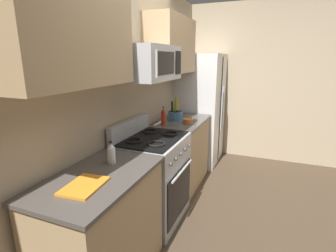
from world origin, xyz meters
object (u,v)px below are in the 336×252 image
object	(u,v)px
cutting_board	(84,186)
range_oven	(153,178)
utensil_crock	(175,115)
microwave	(149,63)
bottle_hot_sauce	(163,117)
refrigerator	(200,109)
prep_bowl	(188,120)
bottle_vinegar	(111,153)

from	to	relation	value
cutting_board	range_oven	bearing A→B (deg)	1.25
utensil_crock	cutting_board	bearing A→B (deg)	-176.73
microwave	bottle_hot_sauce	bearing A→B (deg)	9.86
refrigerator	prep_bowl	xyz separation A→B (m)	(-1.02, -0.11, 0.05)
bottle_vinegar	prep_bowl	size ratio (longest dim) A/B	1.38
microwave	bottle_hot_sauce	distance (m)	0.88
microwave	utensil_crock	bearing A→B (deg)	4.05
refrigerator	bottle_hot_sauce	xyz separation A→B (m)	(-1.25, 0.14, 0.12)
microwave	bottle_vinegar	bearing A→B (deg)	179.11
bottle_vinegar	utensil_crock	bearing A→B (deg)	1.94
utensil_crock	bottle_hot_sauce	xyz separation A→B (m)	(-0.33, 0.04, 0.04)
range_oven	refrigerator	bearing A→B (deg)	-0.54
utensil_crock	refrigerator	bearing A→B (deg)	-6.65
microwave	prep_bowl	size ratio (longest dim) A/B	5.62
cutting_board	bottle_hot_sauce	bearing A→B (deg)	5.15
microwave	cutting_board	size ratio (longest dim) A/B	2.44
utensil_crock	prep_bowl	size ratio (longest dim) A/B	2.32
microwave	cutting_board	xyz separation A→B (m)	(-1.08, -0.05, -0.75)
range_oven	microwave	distance (m)	1.19
range_oven	microwave	xyz separation A→B (m)	(-0.00, 0.03, 1.19)
microwave	cutting_board	distance (m)	1.31
range_oven	bottle_hot_sauce	size ratio (longest dim) A/B	4.78
utensil_crock	bottle_vinegar	world-z (taller)	utensil_crock
cutting_board	bottle_hot_sauce	size ratio (longest dim) A/B	1.32
refrigerator	microwave	size ratio (longest dim) A/B	2.43
range_oven	prep_bowl	size ratio (longest dim) A/B	8.37
bottle_vinegar	prep_bowl	xyz separation A→B (m)	(1.49, -0.16, -0.06)
prep_bowl	bottle_vinegar	bearing A→B (deg)	173.91
utensil_crock	bottle_hot_sauce	size ratio (longest dim) A/B	1.32
refrigerator	prep_bowl	distance (m)	1.02
range_oven	prep_bowl	distance (m)	0.94
prep_bowl	cutting_board	bearing A→B (deg)	176.99
cutting_board	bottle_vinegar	distance (m)	0.41
range_oven	bottle_vinegar	world-z (taller)	same
microwave	utensil_crock	size ratio (longest dim) A/B	2.42
bottle_vinegar	prep_bowl	distance (m)	1.50
bottle_hot_sauce	prep_bowl	distance (m)	0.35
refrigerator	prep_bowl	bearing A→B (deg)	-174.07
range_oven	cutting_board	distance (m)	1.16
refrigerator	prep_bowl	world-z (taller)	refrigerator
utensil_crock	cutting_board	xyz separation A→B (m)	(-1.98, -0.11, -0.06)
refrigerator	bottle_vinegar	distance (m)	2.51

